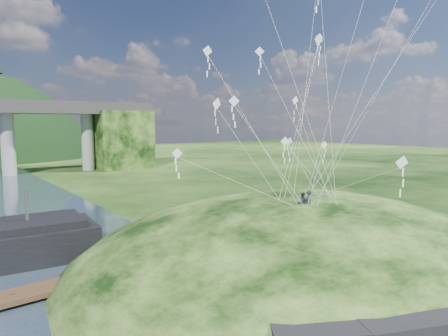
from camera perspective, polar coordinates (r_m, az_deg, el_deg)
ground at (r=24.56m, az=0.92°, el=-18.43°), size 320.00×320.00×0.00m
grass_hill at (r=31.51m, az=10.63°, el=-15.72°), size 36.00×32.00×13.00m
wooden_dock at (r=27.54m, az=-22.08°, el=-15.18°), size 12.84×2.69×0.91m
kite_flyers at (r=27.44m, az=11.56°, el=-3.24°), size 1.04×0.95×1.87m
kite_swarm at (r=30.83m, az=11.89°, el=16.44°), size 17.68×16.02×21.10m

